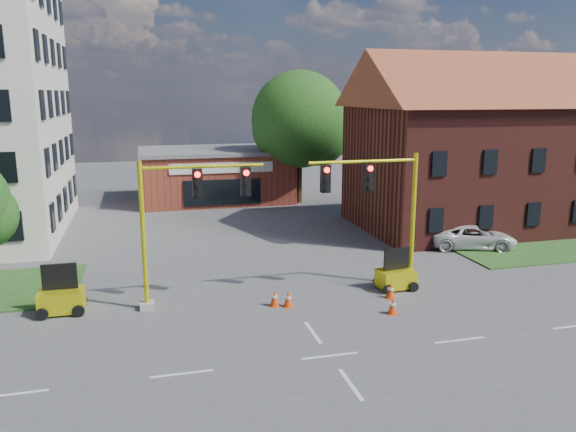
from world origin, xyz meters
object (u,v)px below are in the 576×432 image
object	(u,v)px
trailer_west	(61,298)
pickup_white	(472,237)
signal_mast_west	(184,215)
signal_mast_east	(380,205)
trailer_east	(396,277)

from	to	relation	value
trailer_west	pickup_white	xyz separation A→B (m)	(21.79, 4.53, 0.06)
signal_mast_west	trailer_west	distance (m)	6.02
signal_mast_east	pickup_white	distance (m)	10.01
signal_mast_east	trailer_east	world-z (taller)	signal_mast_east
signal_mast_east	trailer_west	xyz separation A→B (m)	(-13.73, 0.44, -3.29)
signal_mast_west	signal_mast_east	distance (m)	8.71
pickup_white	signal_mast_west	bearing A→B (deg)	124.54
trailer_east	signal_mast_east	bearing A→B (deg)	152.28
trailer_west	signal_mast_east	bearing A→B (deg)	-1.14
signal_mast_west	pickup_white	size ratio (longest dim) A/B	1.25
signal_mast_west	pickup_white	xyz separation A→B (m)	(16.77, 4.98, -3.23)
signal_mast_west	pickup_white	bearing A→B (deg)	16.52
signal_mast_east	trailer_east	distance (m)	3.44
trailer_west	signal_mast_west	bearing A→B (deg)	-4.33
signal_mast_east	trailer_west	bearing A→B (deg)	178.16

